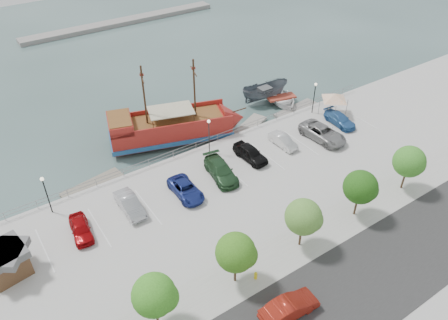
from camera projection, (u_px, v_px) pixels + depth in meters
ground at (242, 189)px, 46.53m from camera, size 160.00×160.00×0.00m
street at (358, 285)px, 35.26m from camera, size 100.00×8.00×0.04m
sidewalk at (308, 240)px, 39.26m from camera, size 100.00×4.00×0.05m
seawall_railing at (203, 143)px, 50.82m from camera, size 50.00×0.06×1.00m
far_shore at (122, 22)px, 87.44m from camera, size 40.00×3.00×0.80m
pirate_ship at (181, 126)px, 53.18m from camera, size 17.31×9.22×10.72m
patrol_boat at (265, 93)px, 61.02m from camera, size 7.25×3.88×2.66m
speedboat at (281, 100)px, 60.88m from camera, size 6.03×7.40×1.35m
dock_west at (93, 185)px, 46.67m from camera, size 6.95×2.96×0.38m
dock_mid at (248, 128)px, 55.92m from camera, size 7.01×4.55×0.39m
dock_east at (296, 110)px, 59.61m from camera, size 7.12×2.80×0.40m
shed at (6, 261)px, 35.46m from camera, size 3.80×3.80×2.71m
canopy_tent at (335, 94)px, 55.46m from camera, size 4.54×4.54×3.38m
street_sedan at (289, 307)px, 32.72m from camera, size 4.85×1.95×1.57m
fire_hydrant at (256, 275)px, 35.57m from camera, size 0.27×0.27×0.78m
lamp_post_left at (45, 189)px, 40.44m from camera, size 0.36×0.36×4.28m
lamp_post_mid at (209, 130)px, 48.52m from camera, size 0.36×0.36×4.28m
lamp_post_right at (315, 93)px, 55.69m from camera, size 0.36×0.36×4.28m
tree_b at (156, 296)px, 30.59m from camera, size 3.30×3.20×5.00m
tree_c at (238, 253)px, 33.73m from camera, size 3.30×3.20×5.00m
tree_d at (305, 218)px, 36.87m from camera, size 3.30×3.20×5.00m
tree_e at (362, 188)px, 40.01m from camera, size 3.30×3.20×5.00m
tree_f at (411, 162)px, 43.15m from camera, size 3.30×3.20×5.00m
parked_car_a at (81, 229)px, 39.42m from camera, size 2.16×4.32×1.41m
parked_car_b at (130, 204)px, 41.95m from camera, size 1.61×4.61×1.52m
parked_car_c at (186, 189)px, 43.85m from camera, size 2.34×4.90×1.35m
parked_car_d at (221, 171)px, 46.13m from camera, size 3.09×5.81×1.60m
parked_car_e at (250, 153)px, 48.71m from camera, size 2.18×4.78×1.59m
parked_car_f at (283, 141)px, 50.91m from camera, size 1.50×4.04×1.32m
parked_car_g at (323, 133)px, 51.92m from camera, size 3.29×6.24×1.67m
parked_car_h at (340, 119)px, 54.73m from camera, size 2.21×4.81×1.36m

